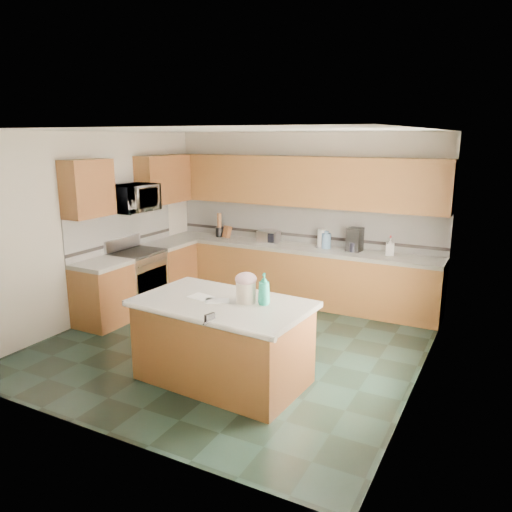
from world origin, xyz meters
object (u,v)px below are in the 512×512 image
Objects in this scene: island_top at (222,304)px; coffee_maker at (355,240)px; knife_block at (227,232)px; island_base at (223,344)px; toaster_oven at (269,236)px; treat_jar at (246,292)px; soap_bottle_island at (264,289)px.

coffee_maker is at bearing 83.53° from island_top.
coffee_maker is at bearing 15.08° from knife_block.
toaster_oven is (-0.90, 2.96, 0.59)m from island_base.
treat_jar is (0.24, 0.09, 0.60)m from island_base.
soap_bottle_island is (0.44, 0.11, 0.66)m from island_base.
knife_block is (-1.95, 2.87, -0.01)m from treat_jar.
treat_jar is 0.66× the size of soap_bottle_island.
soap_bottle_island is 0.94× the size of coffee_maker.
coffee_maker is at bearing 83.53° from island_base.
soap_bottle_island is at bearing -38.64° from knife_block.
knife_block is at bearing 110.47° from soap_bottle_island.
soap_bottle_island reaches higher than treat_jar.
treat_jar is 3.09m from toaster_oven.
soap_bottle_island is at bearing -13.52° from treat_jar.
toaster_oven is (-1.14, 2.87, -0.01)m from treat_jar.
soap_bottle_island is at bearing 18.17° from island_top.
island_base is 7.95× the size of treat_jar.
knife_block reaches higher than toaster_oven.
island_base is at bearing -74.79° from toaster_oven.
coffee_maker is (0.11, 2.87, 0.01)m from soap_bottle_island.
knife_block is at bearing -174.77° from coffee_maker.
soap_bottle_island reaches higher than island_top.
island_top is at bearing 177.66° from soap_bottle_island.
island_base is at bearing -95.95° from coffee_maker.
island_top is 3.09m from toaster_oven.
island_base is 0.95× the size of island_top.
toaster_oven reaches higher than island_top.
soap_bottle_island is at bearing -66.45° from toaster_oven.
island_base is 0.65m from treat_jar.
soap_bottle_island is 0.99× the size of toaster_oven.
toaster_oven is at bearing 14.32° from knife_block.
soap_bottle_island is 2.88m from coffee_maker.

